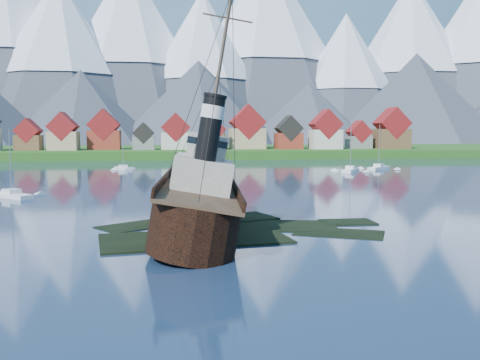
{
  "coord_description": "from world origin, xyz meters",
  "views": [
    {
      "loc": [
        -5.59,
        -53.5,
        10.74
      ],
      "look_at": [
        2.62,
        6.0,
        5.0
      ],
      "focal_mm": 40.0,
      "sensor_mm": 36.0,
      "label": 1
    }
  ],
  "objects": [
    {
      "name": "sailboat_e",
      "position": [
        3.55,
        85.01,
        0.27
      ],
      "size": [
        6.64,
        10.68,
        12.19
      ],
      "rotation": [
        0.0,
        0.0,
        0.41
      ],
      "color": "white",
      "rests_on": "ground"
    },
    {
      "name": "tugboat_wreck",
      "position": [
        -2.99,
        2.82,
        3.21
      ],
      "size": [
        7.5,
        32.32,
        25.61
      ],
      "rotation": [
        0.0,
        0.17,
        -0.07
      ],
      "color": "black",
      "rests_on": "ground"
    },
    {
      "name": "sailboat_a",
      "position": [
        -29.83,
        34.04,
        0.25
      ],
      "size": [
        8.0,
        8.12,
        11.13
      ],
      "rotation": [
        0.0,
        0.0,
        0.77
      ],
      "color": "white",
      "rests_on": "ground"
    },
    {
      "name": "shore_bank",
      "position": [
        0.0,
        170.0,
        0.0
      ],
      "size": [
        600.0,
        80.0,
        3.2
      ],
      "primitive_type": "cube",
      "color": "#264B15",
      "rests_on": "ground"
    },
    {
      "name": "town",
      "position": [
        -33.12,
        152.18,
        8.99
      ],
      "size": [
        250.96,
        16.69,
        17.3
      ],
      "color": "maroon",
      "rests_on": "ground"
    },
    {
      "name": "seawall",
      "position": [
        0.0,
        132.0,
        0.0
      ],
      "size": [
        600.0,
        2.5,
        2.0
      ],
      "primitive_type": "cube",
      "color": "#3F3D38",
      "rests_on": "ground"
    },
    {
      "name": "shoal",
      "position": [
        1.78,
        2.15,
        -0.35
      ],
      "size": [
        31.71,
        21.24,
        1.14
      ],
      "color": "black",
      "rests_on": "ground"
    },
    {
      "name": "mountains",
      "position": [
        -0.79,
        481.26,
        89.34
      ],
      "size": [
        965.0,
        340.0,
        205.0
      ],
      "color": "#2D333D",
      "rests_on": "ground"
    },
    {
      "name": "ground",
      "position": [
        0.0,
        0.0,
        0.0
      ],
      "size": [
        1400.0,
        1400.0,
        0.0
      ],
      "primitive_type": "plane",
      "color": "#1A2C49",
      "rests_on": "ground"
    },
    {
      "name": "sailboat_d",
      "position": [
        50.61,
        82.36,
        0.29
      ],
      "size": [
        8.25,
        7.88,
        12.46
      ],
      "rotation": [
        0.0,
        0.0,
        -0.82
      ],
      "color": "white",
      "rests_on": "ground"
    },
    {
      "name": "sailboat_c",
      "position": [
        -17.07,
        91.18,
        0.23
      ],
      "size": [
        5.36,
        7.99,
        10.24
      ],
      "rotation": [
        0.0,
        0.0,
        0.47
      ],
      "color": "white",
      "rests_on": "ground"
    },
    {
      "name": "sailboat_f",
      "position": [
        40.37,
        75.8,
        0.29
      ],
      "size": [
        7.01,
        9.27,
        12.67
      ],
      "rotation": [
        0.0,
        0.0,
        -0.56
      ],
      "color": "white",
      "rests_on": "ground"
    }
  ]
}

